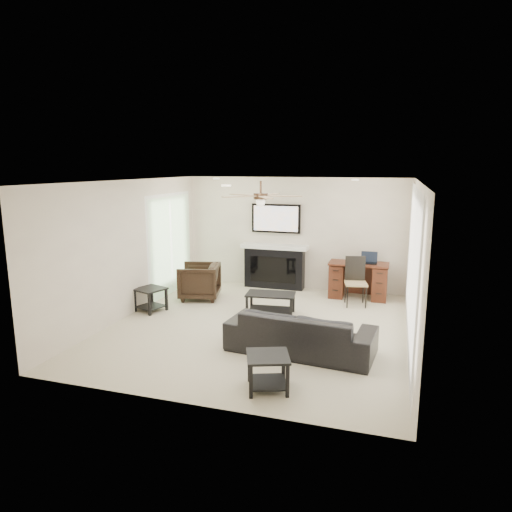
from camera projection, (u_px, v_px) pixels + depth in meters
The scene contains 10 objects.
room_shell at pixel (271, 230), 7.61m from camera, with size 5.50×5.54×2.52m.
sofa at pixel (300, 332), 6.78m from camera, with size 2.17×0.85×0.63m, color black.
armchair at pixel (199, 281), 9.53m from camera, with size 0.79×0.81×0.74m, color black.
coffee_table at pixel (271, 304), 8.56m from camera, with size 0.90×0.50×0.40m, color black.
end_table_near at pixel (268, 372), 5.67m from camera, with size 0.52×0.52×0.45m, color black.
end_table_left at pixel (151, 300), 8.74m from camera, with size 0.50×0.50×0.45m, color black.
fireplace_unit at pixel (274, 247), 10.27m from camera, with size 1.52×0.34×1.91m, color black.
desk at pixel (358, 280), 9.57m from camera, with size 1.22×0.56×0.76m, color #3E190F.
desk_chair at pixel (356, 282), 9.03m from camera, with size 0.42×0.44×0.97m, color black.
laptop at pixel (369, 258), 9.40m from camera, with size 0.33×0.24×0.23m, color black.
Camera 1 is at (2.18, -7.20, 2.74)m, focal length 32.00 mm.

